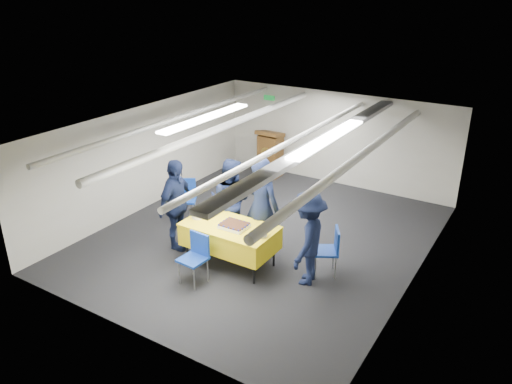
{
  "coord_description": "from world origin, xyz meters",
  "views": [
    {
      "loc": [
        4.57,
        -7.58,
        4.74
      ],
      "look_at": [
        -0.02,
        -0.2,
        1.05
      ],
      "focal_mm": 35.0,
      "sensor_mm": 36.0,
      "label": 1
    }
  ],
  "objects_px": {
    "chair_left": "(186,195)",
    "sailor_a": "(261,207)",
    "podium": "(270,153)",
    "chair_near": "(196,253)",
    "chair_right": "(330,247)",
    "sailor_c": "(176,205)",
    "sheet_cake": "(234,225)",
    "serving_table": "(230,236)",
    "sailor_d": "(308,238)",
    "sailor_b": "(230,201)"
  },
  "relations": [
    {
      "from": "serving_table",
      "to": "sailor_a",
      "type": "xyz_separation_m",
      "value": [
        0.28,
        0.61,
        0.4
      ]
    },
    {
      "from": "sheet_cake",
      "to": "sailor_a",
      "type": "relative_size",
      "value": 0.25
    },
    {
      "from": "chair_right",
      "to": "sailor_a",
      "type": "height_order",
      "value": "sailor_a"
    },
    {
      "from": "chair_right",
      "to": "chair_left",
      "type": "bearing_deg",
      "value": 172.62
    },
    {
      "from": "chair_right",
      "to": "sailor_c",
      "type": "height_order",
      "value": "sailor_c"
    },
    {
      "from": "podium",
      "to": "sheet_cake",
      "type": "bearing_deg",
      "value": -67.59
    },
    {
      "from": "serving_table",
      "to": "sailor_d",
      "type": "height_order",
      "value": "sailor_d"
    },
    {
      "from": "sailor_a",
      "to": "chair_near",
      "type": "bearing_deg",
      "value": 70.1
    },
    {
      "from": "sheet_cake",
      "to": "sailor_a",
      "type": "distance_m",
      "value": 0.68
    },
    {
      "from": "serving_table",
      "to": "chair_near",
      "type": "bearing_deg",
      "value": -102.36
    },
    {
      "from": "chair_right",
      "to": "sailor_c",
      "type": "xyz_separation_m",
      "value": [
        -2.86,
        -0.64,
        0.35
      ]
    },
    {
      "from": "sheet_cake",
      "to": "sailor_c",
      "type": "height_order",
      "value": "sailor_c"
    },
    {
      "from": "serving_table",
      "to": "chair_right",
      "type": "height_order",
      "value": "chair_right"
    },
    {
      "from": "chair_right",
      "to": "chair_left",
      "type": "xyz_separation_m",
      "value": [
        -3.54,
        0.46,
        0.0
      ]
    },
    {
      "from": "sheet_cake",
      "to": "sailor_c",
      "type": "xyz_separation_m",
      "value": [
        -1.31,
        0.02,
        0.07
      ]
    },
    {
      "from": "chair_near",
      "to": "chair_right",
      "type": "height_order",
      "value": "same"
    },
    {
      "from": "podium",
      "to": "sailor_c",
      "type": "relative_size",
      "value": 0.71
    },
    {
      "from": "chair_left",
      "to": "chair_near",
      "type": "bearing_deg",
      "value": -47.12
    },
    {
      "from": "podium",
      "to": "sailor_d",
      "type": "distance_m",
      "value": 5.04
    },
    {
      "from": "sailor_c",
      "to": "sailor_d",
      "type": "xyz_separation_m",
      "value": [
        2.62,
        0.22,
        -0.06
      ]
    },
    {
      "from": "chair_near",
      "to": "chair_left",
      "type": "bearing_deg",
      "value": 132.88
    },
    {
      "from": "sailor_c",
      "to": "podium",
      "type": "bearing_deg",
      "value": -1.73
    },
    {
      "from": "chair_right",
      "to": "sailor_a",
      "type": "distance_m",
      "value": 1.45
    },
    {
      "from": "sheet_cake",
      "to": "chair_near",
      "type": "height_order",
      "value": "chair_near"
    },
    {
      "from": "podium",
      "to": "sailor_c",
      "type": "bearing_deg",
      "value": -84.15
    },
    {
      "from": "sheet_cake",
      "to": "chair_left",
      "type": "xyz_separation_m",
      "value": [
        -2.0,
        1.11,
        -0.28
      ]
    },
    {
      "from": "chair_near",
      "to": "sheet_cake",
      "type": "bearing_deg",
      "value": 68.93
    },
    {
      "from": "sailor_d",
      "to": "sailor_b",
      "type": "bearing_deg",
      "value": -115.81
    },
    {
      "from": "chair_near",
      "to": "sailor_b",
      "type": "distance_m",
      "value": 1.56
    },
    {
      "from": "chair_left",
      "to": "sailor_a",
      "type": "relative_size",
      "value": 0.45
    },
    {
      "from": "chair_right",
      "to": "sheet_cake",
      "type": "bearing_deg",
      "value": -157.06
    },
    {
      "from": "sheet_cake",
      "to": "sailor_b",
      "type": "relative_size",
      "value": 0.28
    },
    {
      "from": "chair_right",
      "to": "sailor_d",
      "type": "bearing_deg",
      "value": -119.34
    },
    {
      "from": "podium",
      "to": "chair_near",
      "type": "relative_size",
      "value": 1.44
    },
    {
      "from": "chair_left",
      "to": "sailor_c",
      "type": "bearing_deg",
      "value": -58.13
    },
    {
      "from": "podium",
      "to": "chair_left",
      "type": "xyz_separation_m",
      "value": [
        -0.25,
        -3.12,
        -0.08
      ]
    },
    {
      "from": "serving_table",
      "to": "sailor_d",
      "type": "distance_m",
      "value": 1.46
    },
    {
      "from": "chair_left",
      "to": "sailor_a",
      "type": "height_order",
      "value": "sailor_a"
    },
    {
      "from": "serving_table",
      "to": "chair_near",
      "type": "xyz_separation_m",
      "value": [
        -0.17,
        -0.76,
        -0.03
      ]
    },
    {
      "from": "sheet_cake",
      "to": "podium",
      "type": "bearing_deg",
      "value": 112.41
    },
    {
      "from": "chair_near",
      "to": "sailor_a",
      "type": "xyz_separation_m",
      "value": [
        0.44,
        1.37,
        0.43
      ]
    },
    {
      "from": "chair_left",
      "to": "sailor_b",
      "type": "bearing_deg",
      "value": -14.26
    },
    {
      "from": "sailor_c",
      "to": "sailor_a",
      "type": "bearing_deg",
      "value": -74.71
    },
    {
      "from": "chair_near",
      "to": "sailor_d",
      "type": "xyz_separation_m",
      "value": [
        1.59,
        0.96,
        0.29
      ]
    },
    {
      "from": "sheet_cake",
      "to": "sailor_b",
      "type": "bearing_deg",
      "value": 128.55
    },
    {
      "from": "serving_table",
      "to": "chair_left",
      "type": "height_order",
      "value": "chair_left"
    },
    {
      "from": "sailor_b",
      "to": "podium",
      "type": "bearing_deg",
      "value": -82.57
    },
    {
      "from": "podium",
      "to": "sailor_b",
      "type": "relative_size",
      "value": 0.74
    },
    {
      "from": "serving_table",
      "to": "sailor_b",
      "type": "distance_m",
      "value": 0.93
    },
    {
      "from": "serving_table",
      "to": "sailor_c",
      "type": "relative_size",
      "value": 0.94
    }
  ]
}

